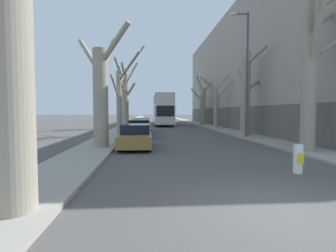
# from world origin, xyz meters

# --- Properties ---
(ground_plane) EXTENTS (300.00, 300.00, 0.00)m
(ground_plane) POSITION_xyz_m (0.00, 0.00, 0.00)
(ground_plane) COLOR #4C4947
(sidewalk_left) EXTENTS (2.21, 120.00, 0.12)m
(sidewalk_left) POSITION_xyz_m (-5.46, 50.00, 0.06)
(sidewalk_left) COLOR gray
(sidewalk_left) RESTS_ON ground
(sidewalk_right) EXTENTS (2.21, 120.00, 0.12)m
(sidewalk_right) POSITION_xyz_m (5.46, 50.00, 0.06)
(sidewalk_right) COLOR gray
(sidewalk_right) RESTS_ON ground
(building_facade_right) EXTENTS (10.08, 42.54, 13.54)m
(building_facade_right) POSITION_xyz_m (11.56, 27.31, 6.76)
(building_facade_right) COLOR #9E9384
(building_facade_right) RESTS_ON ground
(street_tree_left_0) EXTENTS (5.08, 1.80, 7.03)m
(street_tree_left_0) POSITION_xyz_m (-5.10, 0.33, 3.37)
(street_tree_left_0) COLOR gray
(street_tree_left_0) RESTS_ON ground
(street_tree_left_1) EXTENTS (3.44, 3.44, 6.57)m
(street_tree_left_1) POSITION_xyz_m (-5.12, 9.65, 3.15)
(street_tree_left_1) COLOR gray
(street_tree_left_1) RESTS_ON ground
(street_tree_left_2) EXTENTS (2.72, 4.98, 7.68)m
(street_tree_left_2) POSITION_xyz_m (-4.86, 17.61, 3.38)
(street_tree_left_2) COLOR gray
(street_tree_left_2) RESTS_ON ground
(street_tree_left_3) EXTENTS (2.47, 4.63, 8.12)m
(street_tree_left_3) POSITION_xyz_m (-5.25, 26.12, 3.72)
(street_tree_left_3) COLOR gray
(street_tree_left_3) RESTS_ON ground
(street_tree_right_0) EXTENTS (3.81, 3.07, 8.26)m
(street_tree_right_0) POSITION_xyz_m (5.32, 7.26, 4.20)
(street_tree_right_0) COLOR gray
(street_tree_right_0) RESTS_ON ground
(street_tree_right_1) EXTENTS (2.17, 2.91, 7.03)m
(street_tree_right_1) POSITION_xyz_m (5.28, 15.68, 3.41)
(street_tree_right_1) COLOR gray
(street_tree_right_1) RESTS_ON ground
(street_tree_right_2) EXTENTS (3.27, 2.45, 6.24)m
(street_tree_right_2) POSITION_xyz_m (5.08, 24.21, 2.87)
(street_tree_right_2) COLOR gray
(street_tree_right_2) RESTS_ON ground
(street_tree_right_3) EXTENTS (3.99, 2.18, 7.49)m
(street_tree_right_3) POSITION_xyz_m (5.24, 32.02, 3.16)
(street_tree_right_3) COLOR gray
(street_tree_right_3) RESTS_ON ground
(double_decker_bus) EXTENTS (2.55, 10.50, 4.40)m
(double_decker_bus) POSITION_xyz_m (-0.40, 32.95, 2.49)
(double_decker_bus) COLOR silver
(double_decker_bus) RESTS_ON ground
(parked_car_0) EXTENTS (1.75, 4.16, 1.31)m
(parked_car_0) POSITION_xyz_m (-3.27, 9.70, 0.63)
(parked_car_0) COLOR olive
(parked_car_0) RESTS_ON ground
(parked_car_1) EXTENTS (1.82, 4.54, 1.37)m
(parked_car_1) POSITION_xyz_m (-3.27, 15.96, 0.65)
(parked_car_1) COLOR navy
(parked_car_1) RESTS_ON ground
(parked_car_2) EXTENTS (1.88, 4.20, 1.34)m
(parked_car_2) POSITION_xyz_m (-3.27, 21.40, 0.64)
(parked_car_2) COLOR olive
(parked_car_2) RESTS_ON ground
(lamp_post) EXTENTS (1.40, 0.20, 9.23)m
(lamp_post) POSITION_xyz_m (4.60, 13.99, 5.08)
(lamp_post) COLOR #4C4F54
(lamp_post) RESTS_ON ground
(traffic_bollard) EXTENTS (0.30, 0.31, 0.95)m
(traffic_bollard) POSITION_xyz_m (2.34, 3.27, 0.48)
(traffic_bollard) COLOR white
(traffic_bollard) RESTS_ON ground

